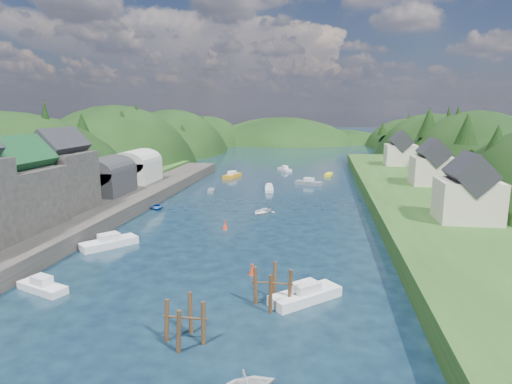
% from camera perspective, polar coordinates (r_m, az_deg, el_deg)
% --- Properties ---
extents(ground, '(600.00, 600.00, 0.00)m').
position_cam_1_polar(ground, '(84.21, 2.30, 0.17)').
color(ground, black).
rests_on(ground, ground).
extents(hillside_left, '(44.00, 245.56, 52.00)m').
position_cam_1_polar(hillside_left, '(122.52, -17.70, -0.73)').
color(hillside_left, black).
rests_on(hillside_left, ground).
extents(hillside_right, '(36.00, 245.56, 48.00)m').
position_cam_1_polar(hillside_right, '(115.32, 26.64, -1.80)').
color(hillside_right, black).
rests_on(hillside_right, ground).
extents(far_hills, '(103.00, 68.00, 44.00)m').
position_cam_1_polar(far_hills, '(208.05, 6.53, 3.62)').
color(far_hills, black).
rests_on(far_hills, ground).
extents(hill_trees, '(91.24, 150.58, 12.45)m').
position_cam_1_polar(hill_trees, '(97.61, 3.81, 8.28)').
color(hill_trees, black).
rests_on(hill_trees, ground).
extents(quay_left, '(12.00, 110.00, 2.00)m').
position_cam_1_polar(quay_left, '(63.68, -23.10, -3.38)').
color(quay_left, '#2D2B28').
rests_on(quay_left, ground).
extents(terrace_left_grass, '(12.00, 110.00, 2.50)m').
position_cam_1_polar(terrace_left_grass, '(67.55, -28.18, -2.80)').
color(terrace_left_grass, '#234719').
rests_on(terrace_left_grass, ground).
extents(boat_sheds, '(7.00, 21.00, 7.50)m').
position_cam_1_polar(boat_sheds, '(80.17, -17.45, 2.93)').
color(boat_sheds, '#2D2D30').
rests_on(boat_sheds, quay_left).
extents(terrace_right, '(16.00, 120.00, 2.40)m').
position_cam_1_polar(terrace_right, '(75.29, 20.65, -0.92)').
color(terrace_right, '#234719').
rests_on(terrace_right, ground).
extents(right_bank_cottages, '(9.00, 59.24, 8.41)m').
position_cam_1_polar(right_bank_cottages, '(83.24, 21.75, 3.33)').
color(right_bank_cottages, beige).
rests_on(right_bank_cottages, terrace_right).
extents(piling_cluster_near, '(3.14, 2.93, 3.67)m').
position_cam_1_polar(piling_cluster_near, '(31.15, -9.46, -17.13)').
color(piling_cluster_near, '#382314').
rests_on(piling_cluster_near, ground).
extents(piling_cluster_far, '(3.38, 3.14, 3.82)m').
position_cam_1_polar(piling_cluster_far, '(35.86, 2.21, -12.91)').
color(piling_cluster_far, '#382314').
rests_on(piling_cluster_far, ground).
extents(channel_buoy_near, '(0.70, 0.70, 1.10)m').
position_cam_1_polar(channel_buoy_near, '(42.31, -0.52, -10.32)').
color(channel_buoy_near, red).
rests_on(channel_buoy_near, ground).
extents(channel_buoy_far, '(0.70, 0.70, 1.10)m').
position_cam_1_polar(channel_buoy_far, '(57.79, -4.14, -4.45)').
color(channel_buoy_far, red).
rests_on(channel_buoy_far, ground).
extents(moored_boats, '(31.14, 96.49, 2.46)m').
position_cam_1_polar(moored_boats, '(55.12, -7.86, -5.13)').
color(moored_boats, slate).
rests_on(moored_boats, ground).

